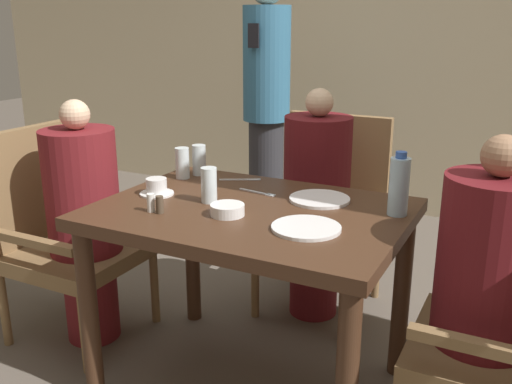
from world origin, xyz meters
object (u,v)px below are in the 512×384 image
(diner_in_left_chair, at_px, (85,221))
(standing_host, at_px, (266,101))
(plate_main_left, at_px, (306,228))
(water_bottle, at_px, (399,186))
(glass_tall_far, at_px, (182,163))
(glass_tall_near, at_px, (199,160))
(bowl_small, at_px, (227,210))
(teacup_with_saucer, at_px, (157,188))
(diner_in_right_chair, at_px, (484,302))
(chair_far_side, at_px, (327,209))
(glass_tall_mid, at_px, (209,185))
(plate_main_right, at_px, (320,199))
(diner_in_far_chair, at_px, (316,203))
(chair_left_side, at_px, (61,230))

(diner_in_left_chair, relative_size, standing_host, 0.64)
(plate_main_left, height_order, water_bottle, water_bottle)
(glass_tall_far, bearing_deg, standing_host, 98.74)
(glass_tall_near, bearing_deg, diner_in_left_chair, -142.59)
(bowl_small, relative_size, glass_tall_near, 0.91)
(standing_host, xyz_separation_m, glass_tall_near, (0.22, -1.15, -0.11))
(standing_host, bearing_deg, plate_main_left, -59.90)
(standing_host, bearing_deg, glass_tall_near, -78.97)
(diner_in_left_chair, height_order, glass_tall_far, diner_in_left_chair)
(standing_host, xyz_separation_m, teacup_with_saucer, (0.24, -1.49, -0.15))
(standing_host, relative_size, glass_tall_near, 12.82)
(diner_in_right_chair, height_order, glass_tall_near, diner_in_right_chair)
(diner_in_left_chair, xyz_separation_m, diner_in_right_chair, (1.67, 0.00, -0.00))
(diner_in_left_chair, distance_m, chair_far_side, 1.19)
(diner_in_right_chair, relative_size, glass_tall_mid, 8.19)
(diner_in_right_chair, height_order, plate_main_right, diner_in_right_chair)
(standing_host, xyz_separation_m, plate_main_right, (0.85, -1.27, -0.17))
(diner_in_far_chair, relative_size, plate_main_left, 4.83)
(plate_main_right, xyz_separation_m, glass_tall_far, (-0.66, 0.03, 0.06))
(bowl_small, bearing_deg, diner_in_far_chair, 87.37)
(chair_far_side, bearing_deg, bowl_small, -92.21)
(chair_left_side, distance_m, diner_in_far_chair, 1.21)
(chair_far_side, xyz_separation_m, glass_tall_mid, (-0.17, -0.85, 0.33))
(plate_main_left, bearing_deg, bowl_small, 178.63)
(chair_far_side, relative_size, standing_host, 0.56)
(chair_far_side, relative_size, water_bottle, 4.19)
(glass_tall_mid, bearing_deg, glass_tall_far, 139.58)
(plate_main_left, bearing_deg, plate_main_right, 102.99)
(diner_in_right_chair, xyz_separation_m, plate_main_right, (-0.64, 0.20, 0.20))
(glass_tall_mid, bearing_deg, diner_in_left_chair, 179.07)
(bowl_small, relative_size, glass_tall_far, 0.91)
(teacup_with_saucer, height_order, glass_tall_far, glass_tall_far)
(chair_left_side, xyz_separation_m, diner_in_far_chair, (0.99, 0.69, 0.08))
(chair_left_side, relative_size, glass_tall_mid, 7.13)
(diner_in_right_chair, bearing_deg, diner_in_left_chair, 180.00)
(chair_left_side, xyz_separation_m, teacup_with_saucer, (0.58, -0.02, 0.29))
(plate_main_left, bearing_deg, glass_tall_mid, 166.23)
(chair_far_side, relative_size, plate_main_left, 4.13)
(chair_far_side, xyz_separation_m, diner_in_right_chair, (0.84, -0.84, 0.07))
(bowl_small, distance_m, water_bottle, 0.62)
(glass_tall_far, bearing_deg, bowl_small, -39.16)
(glass_tall_mid, bearing_deg, plate_main_right, 29.41)
(diner_in_left_chair, xyz_separation_m, plate_main_left, (1.11, -0.12, 0.20))
(water_bottle, bearing_deg, plate_main_left, -129.03)
(diner_in_right_chair, bearing_deg, standing_host, 135.39)
(chair_far_side, relative_size, diner_in_right_chair, 0.87)
(chair_left_side, bearing_deg, plate_main_right, 9.49)
(bowl_small, bearing_deg, glass_tall_near, 132.30)
(diner_in_right_chair, relative_size, teacup_with_saucer, 8.17)
(bowl_small, height_order, water_bottle, water_bottle)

